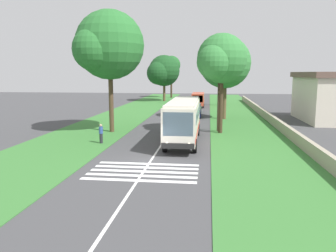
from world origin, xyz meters
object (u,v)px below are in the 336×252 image
at_px(roadside_tree_left_1, 163,72).
at_px(roadside_tree_right_2, 224,64).
at_px(coach_bus, 184,118).
at_px(roadside_tree_right_0, 220,60).
at_px(trailing_minibus_0, 198,98).
at_px(trailing_car_1, 195,108).
at_px(trailing_car_0, 194,112).
at_px(roadside_tree_left_0, 171,66).
at_px(roadside_tree_right_1, 220,68).
at_px(roadside_tree_left_2, 109,47).
at_px(pedestrian, 101,133).
at_px(utility_pole, 219,91).
at_px(roadside_building, 335,96).

distance_m(roadside_tree_left_1, roadside_tree_right_2, 30.61).
distance_m(coach_bus, roadside_tree_right_0, 7.92).
xyz_separation_m(trailing_minibus_0, roadside_tree_right_0, (-26.88, -2.96, 5.82)).
xyz_separation_m(trailing_car_1, roadside_tree_right_2, (-6.91, -3.90, 6.59)).
distance_m(trailing_car_0, roadside_tree_left_0, 38.05).
relative_size(roadside_tree_right_0, roadside_tree_right_1, 1.06).
xyz_separation_m(coach_bus, trailing_minibus_0, (31.89, -0.27, -0.60)).
height_order(coach_bus, roadside_tree_right_0, roadside_tree_right_0).
bearing_deg(roadside_tree_left_2, roadside_tree_right_0, -88.20).
height_order(roadside_tree_right_0, pedestrian, roadside_tree_right_0).
bearing_deg(utility_pole, roadside_tree_left_1, 16.03).
distance_m(trailing_minibus_0, roadside_tree_right_0, 27.66).
bearing_deg(utility_pole, trailing_minibus_0, 6.42).
bearing_deg(trailing_minibus_0, trailing_car_0, 179.82).
xyz_separation_m(trailing_car_1, utility_pole, (-16.70, -3.02, 3.57)).
relative_size(trailing_car_1, roadside_tree_right_1, 0.46).
bearing_deg(coach_bus, utility_pole, -27.82).
height_order(trailing_minibus_0, roadside_tree_right_0, roadside_tree_right_0).
relative_size(coach_bus, trailing_minibus_0, 1.86).
relative_size(trailing_car_0, trailing_minibus_0, 0.72).
xyz_separation_m(trailing_minibus_0, utility_pole, (-25.86, -2.91, 2.69)).
bearing_deg(roadside_tree_right_0, pedestrian, 122.08).
relative_size(trailing_minibus_0, roadside_building, 0.50).
height_order(roadside_tree_left_0, pedestrian, roadside_tree_left_0).
bearing_deg(roadside_tree_left_0, trailing_car_1, -166.73).
relative_size(roadside_tree_left_0, roadside_building, 0.85).
distance_m(trailing_minibus_0, pedestrian, 34.15).
xyz_separation_m(coach_bus, roadside_tree_left_2, (4.65, 7.95, 6.51)).
distance_m(trailing_car_1, roadside_tree_right_2, 10.31).
xyz_separation_m(trailing_car_1, trailing_minibus_0, (9.16, -0.11, 0.88)).
xyz_separation_m(roadside_tree_right_2, utility_pole, (-9.79, 0.88, -3.02)).
distance_m(roadside_tree_left_0, roadside_tree_right_0, 50.14).
bearing_deg(pedestrian, roadside_tree_right_0, -57.92).
xyz_separation_m(trailing_car_1, roadside_building, (-7.03, -17.87, 2.49)).
distance_m(roadside_tree_left_1, roadside_building, 38.45).
relative_size(roadside_tree_left_2, roadside_building, 1.02).
distance_m(trailing_minibus_0, utility_pole, 26.16).
bearing_deg(roadside_tree_right_0, roadside_tree_left_2, 91.80).
xyz_separation_m(trailing_minibus_0, roadside_tree_left_2, (-27.23, 8.22, 7.11)).
bearing_deg(roadside_building, roadside_tree_left_2, 113.03).
height_order(coach_bus, roadside_tree_left_2, roadside_tree_left_2).
relative_size(roadside_tree_right_0, pedestrian, 5.89).
xyz_separation_m(roadside_tree_right_2, roadside_building, (-0.12, -13.98, -4.10)).
relative_size(trailing_car_0, pedestrian, 2.54).
height_order(coach_bus, roadside_building, roadside_building).
height_order(coach_bus, trailing_minibus_0, coach_bus).
xyz_separation_m(roadside_tree_left_1, roadside_tree_right_0, (-39.04, -10.98, 1.00)).
distance_m(roadside_tree_right_1, roadside_tree_right_2, 19.53).
relative_size(roadside_tree_left_1, roadside_tree_left_2, 0.80).
bearing_deg(roadside_tree_left_2, trailing_minibus_0, -16.80).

